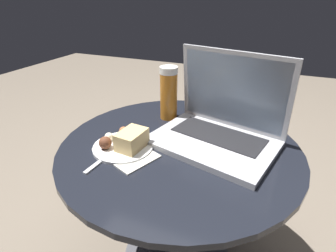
{
  "coord_description": "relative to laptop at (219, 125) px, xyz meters",
  "views": [
    {
      "loc": [
        0.23,
        -0.65,
        0.94
      ],
      "look_at": [
        -0.03,
        -0.03,
        0.6
      ],
      "focal_mm": 28.0,
      "sensor_mm": 36.0,
      "label": 1
    }
  ],
  "objects": [
    {
      "name": "laptop",
      "position": [
        0.0,
        0.0,
        0.0
      ],
      "size": [
        0.41,
        0.33,
        0.27
      ],
      "color": "#B2B2B7",
      "rests_on": "table"
    },
    {
      "name": "table",
      "position": [
        -0.1,
        -0.07,
        -0.21
      ],
      "size": [
        0.73,
        0.73,
        0.53
      ],
      "color": "#515156",
      "rests_on": "ground_plane"
    },
    {
      "name": "beer_glass",
      "position": [
        -0.21,
        0.09,
        0.04
      ],
      "size": [
        0.06,
        0.06,
        0.19
      ],
      "color": "#C6701E",
      "rests_on": "table"
    },
    {
      "name": "snack_plate",
      "position": [
        -0.24,
        -0.15,
        -0.03
      ],
      "size": [
        0.18,
        0.18,
        0.06
      ],
      "color": "white",
      "rests_on": "table"
    },
    {
      "name": "fork",
      "position": [
        -0.27,
        -0.19,
        -0.05
      ],
      "size": [
        0.03,
        0.19,
        0.0
      ],
      "color": "silver",
      "rests_on": "table"
    },
    {
      "name": "napkin",
      "position": [
        -0.23,
        -0.18,
        -0.05
      ],
      "size": [
        0.2,
        0.18,
        0.0
      ],
      "color": "silver",
      "rests_on": "table"
    }
  ]
}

